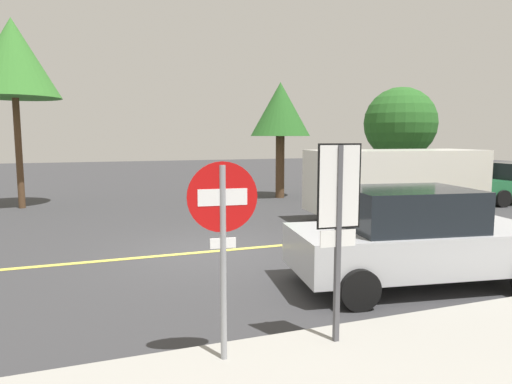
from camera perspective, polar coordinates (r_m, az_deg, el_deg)
The scene contains 9 objects.
ground_plane at distance 10.42m, azimuth -5.65°, elevation -7.48°, with size 80.00×80.00×0.00m, color #38383A.
lane_marking_centre at distance 11.50m, azimuth 9.09°, elevation -6.13°, with size 28.00×0.16×0.01m, color #E0D14C.
stop_sign at distance 4.89m, azimuth -4.19°, elevation -4.84°, with size 0.76×0.10×2.34m.
speed_limit_sign at distance 5.37m, azimuth 10.34°, elevation -2.08°, with size 0.54×0.06×2.52m.
white_van at distance 14.30m, azimuth 17.16°, elevation 1.33°, with size 5.35×2.62×2.20m.
car_silver_behind_van at distance 8.42m, azimuth 19.32°, elevation -5.38°, with size 4.64×2.58×1.71m.
tree_left_verge at distance 20.71m, azimuth 17.67°, elevation 8.16°, with size 3.09×3.09×4.71m.
tree_centre_verge at distance 18.69m, azimuth -28.24°, elevation 14.56°, with size 3.12×3.12×6.74m.
tree_right_verge at distance 19.33m, azimuth 3.08°, elevation 10.17°, with size 2.51×2.51×4.85m.
Camera 1 is at (-2.44, -9.80, 2.60)m, focal length 31.82 mm.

